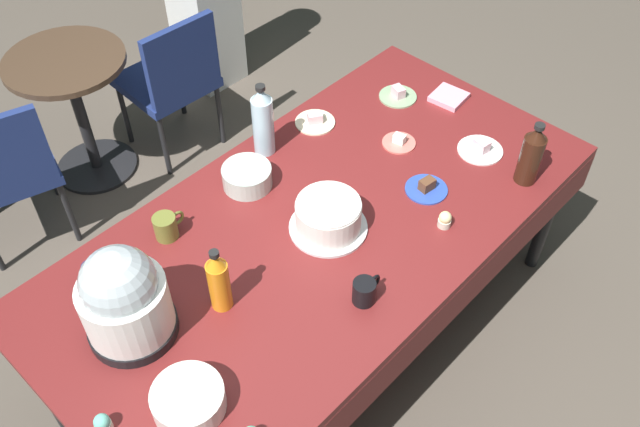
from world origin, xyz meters
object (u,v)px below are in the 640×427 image
(potluck_table, at_px, (320,234))
(coffee_mug_black, at_px, (365,291))
(dessert_plate_cobalt, at_px, (426,188))
(dessert_plate_cream, at_px, (315,121))
(soda_bottle_water, at_px, (263,122))
(cupcake_cocoa, at_px, (445,220))
(maroon_chair_right, at_px, (172,77))
(glass_salad_bowl, at_px, (247,177))
(dessert_plate_sage, at_px, (398,95))
(cupcake_mint, at_px, (103,423))
(dessert_plate_white, at_px, (480,148))
(soda_bottle_cola, at_px, (531,155))
(maroon_chair_left, at_px, (4,168))
(round_cafe_table, at_px, (75,96))
(coffee_mug_navy, at_px, (96,273))
(slow_cooker, at_px, (124,299))
(frosted_layer_cake, at_px, (329,216))
(dessert_plate_coral, at_px, (399,142))
(soda_bottle_orange_juice, at_px, (219,281))
(coffee_mug_olive, at_px, (166,227))
(ceramic_snack_bowl, at_px, (188,400))

(potluck_table, bearing_deg, coffee_mug_black, -113.78)
(dessert_plate_cobalt, bearing_deg, dessert_plate_cream, 90.05)
(soda_bottle_water, bearing_deg, cupcake_cocoa, -78.18)
(coffee_mug_black, xyz_separation_m, maroon_chair_right, (0.55, 1.79, -0.30))
(glass_salad_bowl, xyz_separation_m, dessert_plate_cobalt, (0.46, -0.53, -0.03))
(dessert_plate_sage, distance_m, cupcake_mint, 1.86)
(dessert_plate_white, relative_size, soda_bottle_cola, 0.67)
(maroon_chair_left, xyz_separation_m, round_cafe_table, (0.52, 0.22, 0.01))
(cupcake_mint, xyz_separation_m, round_cafe_table, (0.97, 1.77, -0.28))
(maroon_chair_left, bearing_deg, dessert_plate_cream, -46.51)
(dessert_plate_cobalt, bearing_deg, coffee_mug_navy, 154.05)
(slow_cooker, height_order, maroon_chair_left, slow_cooker)
(frosted_layer_cake, bearing_deg, dessert_plate_coral, 11.24)
(cupcake_cocoa, bearing_deg, round_cafe_table, 100.00)
(soda_bottle_water, height_order, maroon_chair_right, soda_bottle_water)
(dessert_plate_white, height_order, dessert_plate_coral, dessert_plate_white)
(potluck_table, xyz_separation_m, soda_bottle_water, (0.14, 0.44, 0.21))
(glass_salad_bowl, distance_m, dessert_plate_coral, 0.66)
(soda_bottle_orange_juice, bearing_deg, frosted_layer_cake, -3.09)
(coffee_mug_black, relative_size, maroon_chair_left, 0.14)
(soda_bottle_water, xyz_separation_m, maroon_chair_right, (0.26, 1.00, -0.41))
(coffee_mug_navy, distance_m, coffee_mug_black, 0.92)
(dessert_plate_cream, distance_m, coffee_mug_olive, 0.84)
(glass_salad_bowl, bearing_deg, coffee_mug_black, -98.82)
(potluck_table, bearing_deg, dessert_plate_coral, 6.98)
(maroon_chair_left, height_order, maroon_chair_right, same)
(dessert_plate_coral, distance_m, soda_bottle_water, 0.58)
(potluck_table, bearing_deg, dessert_plate_sage, 18.74)
(dessert_plate_sage, height_order, dessert_plate_white, dessert_plate_white)
(slow_cooker, xyz_separation_m, dessert_plate_cobalt, (1.17, -0.30, -0.16))
(dessert_plate_sage, height_order, coffee_mug_black, coffee_mug_black)
(soda_bottle_orange_juice, height_order, coffee_mug_navy, soda_bottle_orange_juice)
(maroon_chair_right, xyz_separation_m, round_cafe_table, (-0.45, 0.23, 0.01))
(round_cafe_table, bearing_deg, soda_bottle_cola, -69.73)
(cupcake_mint, bearing_deg, cupcake_cocoa, -10.33)
(dessert_plate_cobalt, bearing_deg, dessert_plate_white, -3.71)
(dessert_plate_cream, height_order, dessert_plate_cobalt, dessert_plate_cobalt)
(cupcake_mint, distance_m, round_cafe_table, 2.04)
(dessert_plate_cream, relative_size, coffee_mug_black, 1.44)
(dessert_plate_cream, xyz_separation_m, dessert_plate_cobalt, (0.00, -0.60, 0.00))
(slow_cooker, xyz_separation_m, glass_salad_bowl, (0.71, 0.23, -0.13))
(coffee_mug_black, bearing_deg, soda_bottle_water, 69.66)
(ceramic_snack_bowl, height_order, cupcake_cocoa, ceramic_snack_bowl)
(soda_bottle_orange_juice, distance_m, coffee_mug_black, 0.48)
(coffee_mug_navy, relative_size, round_cafe_table, 0.16)
(coffee_mug_olive, bearing_deg, maroon_chair_right, 52.73)
(soda_bottle_water, bearing_deg, dessert_plate_sage, -14.93)
(soda_bottle_cola, bearing_deg, potluck_table, 149.41)
(frosted_layer_cake, xyz_separation_m, soda_bottle_orange_juice, (-0.50, 0.03, 0.06))
(dessert_plate_sage, distance_m, soda_bottle_orange_juice, 1.32)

